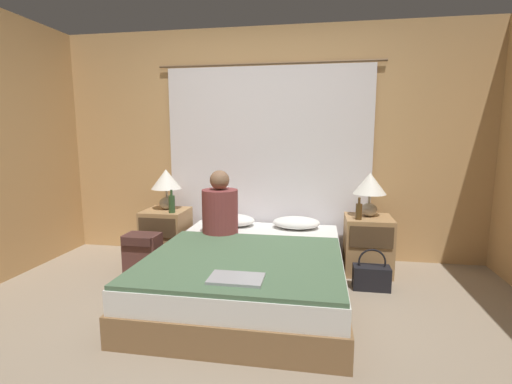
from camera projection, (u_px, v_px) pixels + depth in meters
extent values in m
plane|color=gray|center=(234.00, 330.00, 2.61)|extent=(16.00, 16.00, 0.00)
cube|color=tan|center=(268.00, 145.00, 4.11)|extent=(4.76, 0.06, 2.50)
cube|color=white|center=(267.00, 164.00, 4.08)|extent=(2.23, 0.02, 2.09)
cylinder|color=brown|center=(268.00, 64.00, 3.92)|extent=(2.43, 0.02, 0.02)
cube|color=olive|center=(250.00, 281.00, 3.19)|extent=(1.56, 2.01, 0.23)
cube|color=white|center=(250.00, 259.00, 3.16)|extent=(1.52, 1.97, 0.17)
cube|color=#A87F51|center=(167.00, 235.00, 4.03)|extent=(0.45, 0.45, 0.56)
cube|color=#4C3823|center=(157.00, 228.00, 3.79)|extent=(0.40, 0.02, 0.20)
cube|color=#A87F51|center=(368.00, 245.00, 3.68)|extent=(0.45, 0.45, 0.56)
cube|color=#4C3823|center=(371.00, 237.00, 3.44)|extent=(0.40, 0.02, 0.20)
ellipsoid|color=#B2A899|center=(167.00, 203.00, 4.02)|extent=(0.16, 0.16, 0.13)
cylinder|color=#B2A893|center=(167.00, 193.00, 4.01)|extent=(0.02, 0.02, 0.09)
cone|color=white|center=(166.00, 179.00, 3.98)|extent=(0.32, 0.32, 0.21)
ellipsoid|color=#B2A899|center=(369.00, 210.00, 3.67)|extent=(0.16, 0.16, 0.13)
cylinder|color=#B2A893|center=(369.00, 199.00, 3.66)|extent=(0.02, 0.02, 0.09)
cone|color=white|center=(370.00, 183.00, 3.63)|extent=(0.32, 0.32, 0.21)
ellipsoid|color=white|center=(232.00, 220.00, 3.97)|extent=(0.49, 0.34, 0.12)
ellipsoid|color=white|center=(296.00, 223.00, 3.86)|extent=(0.49, 0.34, 0.12)
cube|color=#4C6B4C|center=(243.00, 259.00, 2.86)|extent=(1.50, 1.36, 0.03)
cylinder|color=brown|center=(220.00, 212.00, 3.58)|extent=(0.35, 0.35, 0.44)
sphere|color=#846047|center=(220.00, 180.00, 3.53)|extent=(0.19, 0.19, 0.19)
cylinder|color=#2D4C28|center=(172.00, 204.00, 3.84)|extent=(0.07, 0.07, 0.18)
cylinder|color=#2D4C28|center=(171.00, 193.00, 3.82)|extent=(0.02, 0.02, 0.06)
cylinder|color=#513819|center=(359.00, 212.00, 3.53)|extent=(0.06, 0.06, 0.15)
cylinder|color=#513819|center=(359.00, 201.00, 3.51)|extent=(0.02, 0.02, 0.06)
cube|color=#9EA0A5|center=(236.00, 279.00, 2.42)|extent=(0.36, 0.23, 0.02)
cube|color=brown|center=(143.00, 255.00, 3.60)|extent=(0.33, 0.22, 0.42)
cube|color=#452824|center=(141.00, 239.00, 3.55)|extent=(0.30, 0.23, 0.08)
cube|color=black|center=(371.00, 278.00, 3.30)|extent=(0.32, 0.16, 0.21)
torus|color=black|center=(372.00, 262.00, 3.27)|extent=(0.24, 0.02, 0.24)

